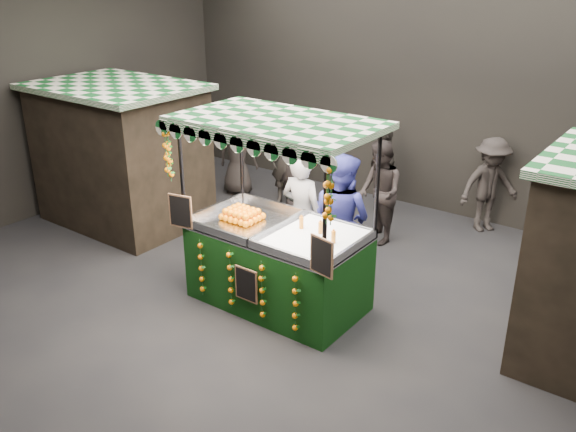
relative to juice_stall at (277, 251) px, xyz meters
The scene contains 13 objects.
ground 0.88m from the juice_stall, 52.75° to the right, with size 12.00×12.00×0.00m, color black.
market_hall 2.55m from the juice_stall, 52.75° to the right, with size 12.10×10.10×5.05m.
neighbour_stall_left 4.34m from the juice_stall, 169.40° to the left, with size 3.00×2.20×2.60m.
juice_stall is the anchor object (origin of this frame).
vendor_grey 1.05m from the juice_stall, 105.53° to the left, with size 0.72×0.48×1.98m.
vendor_blue 1.23m from the juice_stall, 74.73° to the left, with size 1.07×0.88×2.04m.
shopper_0 4.00m from the juice_stall, 124.46° to the left, with size 0.79×0.67×1.84m.
shopper_1 2.78m from the juice_stall, 87.85° to the left, with size 1.12×1.10×1.82m.
shopper_2 4.05m from the juice_stall, 96.84° to the left, with size 1.06×0.94×1.72m.
shopper_3 4.63m from the juice_stall, 71.51° to the left, with size 1.21×1.30×1.76m.
shopper_4 4.71m from the juice_stall, 137.64° to the left, with size 0.97×0.80×1.71m.
shopper_6 5.22m from the juice_stall, 57.43° to the left, with size 0.46×0.69×1.84m.
shopper_7 4.06m from the juice_stall, 123.63° to the left, with size 0.79×0.82×1.89m.
Camera 1 is at (4.52, -5.84, 4.58)m, focal length 37.79 mm.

